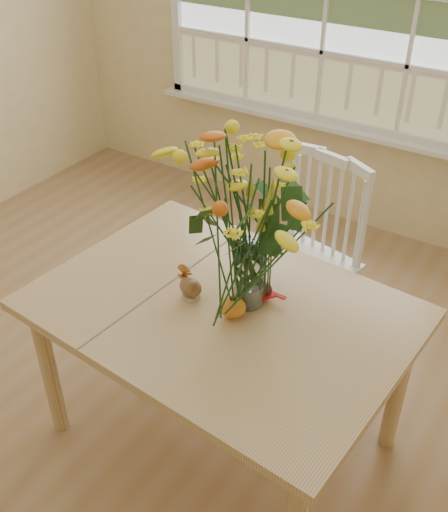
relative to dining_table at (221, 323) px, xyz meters
The scene contains 8 objects.
floor 0.89m from the dining_table, 164.14° to the right, with size 4.00×4.50×0.01m, color #A47B4F.
wall_back 2.27m from the dining_table, 105.22° to the left, with size 4.00×0.02×2.70m, color beige.
dining_table is the anchor object (origin of this frame).
windsor_chair 0.82m from the dining_table, 89.58° to the left, with size 0.56×0.54×1.02m.
flower_vase 0.50m from the dining_table, 43.59° to the left, with size 0.56×0.56×0.67m.
pumpkin 0.15m from the dining_table, 22.37° to the right, with size 0.10×0.10×0.08m, color orange.
turkey_figurine 0.19m from the dining_table, behind, with size 0.11×0.08×0.12m.
dark_gourd 0.21m from the dining_table, 50.11° to the left, with size 0.13×0.09×0.06m.
Camera 1 is at (1.55, -1.35, 2.23)m, focal length 42.00 mm.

